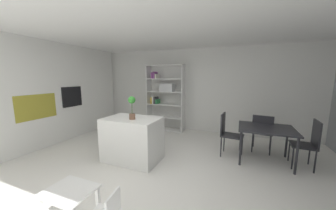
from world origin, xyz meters
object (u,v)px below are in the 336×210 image
at_px(child_table, 70,196).
at_px(dining_table, 266,131).
at_px(dining_chair_far, 262,130).
at_px(built_in_oven, 72,97).
at_px(dining_chair_window_side, 310,140).
at_px(potted_plant_on_island, 132,106).
at_px(kitchen_island, 133,139).
at_px(dining_chair_island_side, 228,131).
at_px(open_bookshelf, 164,95).

distance_m(child_table, dining_table, 3.60).
bearing_deg(dining_table, dining_chair_far, 91.52).
distance_m(built_in_oven, dining_chair_far, 5.11).
height_order(built_in_oven, dining_chair_far, built_in_oven).
bearing_deg(child_table, dining_chair_window_side, 41.62).
height_order(potted_plant_on_island, dining_table, potted_plant_on_island).
bearing_deg(dining_table, kitchen_island, -159.12).
bearing_deg(dining_chair_island_side, dining_chair_window_side, -84.52).
height_order(built_in_oven, potted_plant_on_island, built_in_oven).
relative_size(built_in_oven, dining_chair_island_side, 0.63).
distance_m(kitchen_island, dining_chair_island_side, 2.11).
xyz_separation_m(potted_plant_on_island, open_bookshelf, (-0.32, 2.40, -0.00)).
xyz_separation_m(potted_plant_on_island, child_table, (0.21, -1.66, -0.81)).
bearing_deg(built_in_oven, open_bookshelf, 38.95).
distance_m(open_bookshelf, child_table, 4.18).
distance_m(built_in_oven, dining_chair_island_side, 4.32).
xyz_separation_m(child_table, dining_table, (2.32, 2.74, 0.28)).
bearing_deg(child_table, open_bookshelf, 97.56).
bearing_deg(open_bookshelf, dining_table, -24.89).
xyz_separation_m(kitchen_island, dining_chair_island_side, (1.85, 1.00, 0.11)).
bearing_deg(built_in_oven, kitchen_island, -13.78).
bearing_deg(potted_plant_on_island, dining_chair_island_side, 31.30).
xyz_separation_m(kitchen_island, child_table, (0.28, -1.74, -0.08)).
bearing_deg(dining_chair_window_side, potted_plant_on_island, -68.64).
height_order(built_in_oven, dining_chair_window_side, built_in_oven).
height_order(built_in_oven, dining_table, built_in_oven).
height_order(child_table, dining_table, dining_table).
bearing_deg(open_bookshelf, potted_plant_on_island, -82.31).
height_order(kitchen_island, potted_plant_on_island, potted_plant_on_island).
xyz_separation_m(built_in_oven, kitchen_island, (2.40, -0.59, -0.75)).
bearing_deg(dining_table, built_in_oven, -175.39).
height_order(kitchen_island, open_bookshelf, open_bookshelf).
bearing_deg(built_in_oven, dining_table, 4.61).
height_order(dining_table, dining_chair_window_side, dining_chair_window_side).
height_order(dining_table, dining_chair_far, dining_chair_far).
bearing_deg(open_bookshelf, kitchen_island, -83.61).
bearing_deg(dining_chair_far, dining_chair_island_side, 39.09).
bearing_deg(open_bookshelf, dining_chair_far, -16.78).
bearing_deg(dining_chair_far, child_table, 61.56).
bearing_deg(potted_plant_on_island, child_table, -82.63).
height_order(kitchen_island, dining_chair_window_side, dining_chair_window_side).
relative_size(potted_plant_on_island, child_table, 0.85).
bearing_deg(dining_chair_island_side, dining_chair_far, -52.15).
distance_m(built_in_oven, dining_table, 5.05).
height_order(child_table, dining_chair_window_side, dining_chair_window_side).
xyz_separation_m(potted_plant_on_island, dining_chair_far, (2.53, 1.54, -0.65)).
height_order(potted_plant_on_island, dining_chair_window_side, potted_plant_on_island).
bearing_deg(dining_chair_window_side, kitchen_island, -70.25).
xyz_separation_m(child_table, dining_chair_window_side, (3.07, 2.73, 0.18)).
bearing_deg(dining_table, child_table, -130.35).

